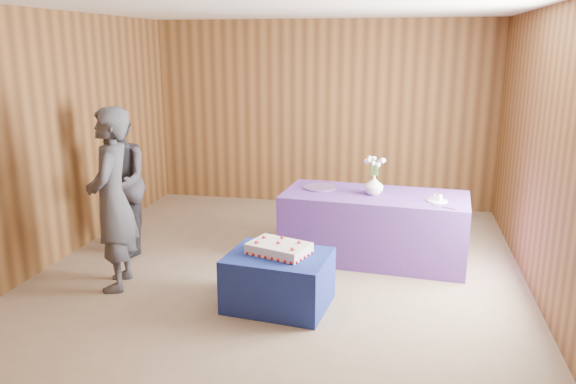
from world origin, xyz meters
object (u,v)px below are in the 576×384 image
(vase, at_px, (374,185))
(guest_right, at_px, (117,183))
(serving_table, at_px, (374,227))
(cake_table, at_px, (278,280))
(sheet_cake, at_px, (279,248))
(guest_left, at_px, (112,200))

(vase, xyz_separation_m, guest_right, (-2.81, -0.44, -0.01))
(serving_table, xyz_separation_m, guest_right, (-2.83, -0.46, 0.47))
(vase, distance_m, guest_right, 2.85)
(cake_table, bearing_deg, vase, 67.22)
(sheet_cake, xyz_separation_m, guest_left, (-1.66, 0.07, 0.34))
(cake_table, distance_m, guest_right, 2.33)
(vase, bearing_deg, guest_right, -171.10)
(guest_right, bearing_deg, guest_left, -13.11)
(cake_table, bearing_deg, guest_left, -176.89)
(guest_right, bearing_deg, sheet_cake, 27.78)
(sheet_cake, distance_m, guest_left, 1.69)
(sheet_cake, xyz_separation_m, guest_right, (-2.05, 0.88, 0.30))
(vase, bearing_deg, sheet_cake, -119.94)
(sheet_cake, relative_size, vase, 2.97)
(cake_table, relative_size, guest_right, 0.53)
(vase, relative_size, guest_left, 0.12)
(serving_table, height_order, guest_left, guest_left)
(cake_table, relative_size, vase, 4.19)
(serving_table, distance_m, vase, 0.48)
(serving_table, distance_m, guest_left, 2.80)
(sheet_cake, bearing_deg, guest_right, 175.32)
(guest_right, bearing_deg, cake_table, 27.00)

